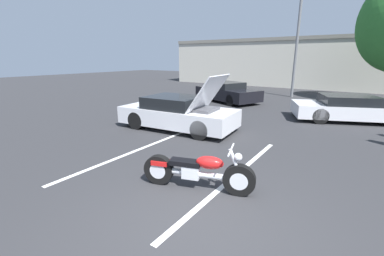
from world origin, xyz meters
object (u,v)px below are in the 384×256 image
at_px(parked_car_mid_row, 350,108).
at_px(parked_car_left_row, 227,92).
at_px(show_car_hood_open, 178,113).
at_px(light_pole, 299,38).
at_px(motorcycle, 197,171).

relative_size(parked_car_mid_row, parked_car_left_row, 1.09).
xyz_separation_m(show_car_hood_open, parked_car_mid_row, (5.33, 5.21, -0.07)).
bearing_deg(show_car_hood_open, parked_car_left_row, 96.24).
xyz_separation_m(parked_car_mid_row, parked_car_left_row, (-6.67, 1.56, 0.04)).
height_order(show_car_hood_open, parked_car_mid_row, show_car_hood_open).
height_order(light_pole, motorcycle, light_pole).
relative_size(show_car_hood_open, parked_car_left_row, 0.99).
bearing_deg(light_pole, motorcycle, -83.93).
relative_size(light_pole, parked_car_left_row, 1.52).
distance_m(motorcycle, parked_car_mid_row, 9.00).
bearing_deg(parked_car_mid_row, parked_car_left_row, 144.03).
xyz_separation_m(motorcycle, parked_car_left_row, (-4.50, 10.29, 0.19)).
height_order(light_pole, show_car_hood_open, light_pole).
bearing_deg(parked_car_mid_row, show_car_hood_open, -158.49).
distance_m(parked_car_mid_row, parked_car_left_row, 6.85).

